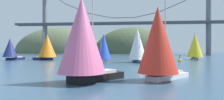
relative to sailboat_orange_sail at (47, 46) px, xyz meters
name	(u,v)px	position (x,y,z in m)	size (l,w,h in m)	color
ground_plane	(81,82)	(22.60, -40.89, -4.55)	(360.00, 360.00, 0.00)	#385670
headland_left	(59,53)	(-32.40, 94.11, -4.55)	(73.11, 44.00, 41.52)	#5B6647
headland_center	(132,53)	(27.60, 94.11, -4.55)	(60.08, 44.00, 41.04)	#4C5B3D
suspension_bridge	(123,22)	(22.60, 54.11, 14.74)	(132.79, 6.00, 39.77)	slate
sailboat_orange_sail	(47,46)	(0.00, 0.00, 0.00)	(10.21, 7.90, 9.49)	#191E4C
sailboat_scarlet_sail	(158,41)	(31.61, -38.86, 0.22)	(8.07, 8.36, 10.58)	white
sailboat_blue_spinnaker	(103,47)	(20.58, -10.65, -0.33)	(5.23, 7.49, 8.78)	white
sailboat_pink_spinnaker	(83,38)	(22.89, -41.31, 0.59)	(8.38, 9.37, 10.31)	black
sailboat_navy_sail	(10,48)	(-11.59, -2.22, -0.65)	(6.12, 7.73, 8.02)	#191E4C
sailboat_white_mainsail	(138,44)	(29.78, -8.18, 0.44)	(6.57, 8.99, 9.97)	navy
sailboat_yellow_sail	(195,46)	(49.53, 6.86, 0.20)	(6.19, 9.35, 9.84)	#B7B2A8
channel_buoy	(180,60)	(42.21, -3.43, -4.18)	(1.10, 1.10, 2.64)	gold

